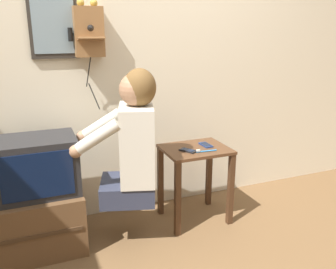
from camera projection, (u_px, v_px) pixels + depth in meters
wall_back at (132, 51)px, 2.67m from camera, size 6.80×0.05×2.55m
side_table at (195, 166)px, 2.69m from camera, size 0.48×0.39×0.59m
person at (133, 140)px, 2.35m from camera, size 0.61×0.50×0.90m
tv_stand at (39, 220)px, 2.39m from camera, size 0.56×0.48×0.41m
television at (36, 166)px, 2.28m from camera, size 0.51×0.37×0.37m
wall_phone_antique at (89, 31)px, 2.43m from camera, size 0.24×0.19×0.75m
framed_picture at (53, 21)px, 2.37m from camera, size 0.32×0.03×0.49m
cell_phone_held at (188, 150)px, 2.57m from camera, size 0.12×0.14×0.01m
cell_phone_spare at (206, 145)px, 2.70m from camera, size 0.07×0.13×0.01m
toothbrush at (205, 151)px, 2.56m from camera, size 0.16×0.02×0.02m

